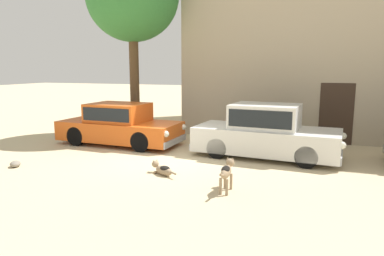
# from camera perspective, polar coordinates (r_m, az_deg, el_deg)

# --- Properties ---
(ground_plane) EXTENTS (80.00, 80.00, 0.00)m
(ground_plane) POSITION_cam_1_polar(r_m,az_deg,el_deg) (10.51, -5.35, -4.72)
(ground_plane) COLOR #CCB78E
(parked_sedan_nearest) EXTENTS (4.36, 1.87, 1.41)m
(parked_sedan_nearest) POSITION_cam_1_polar(r_m,az_deg,el_deg) (12.38, -11.63, 0.61)
(parked_sedan_nearest) COLOR #D15619
(parked_sedan_nearest) RESTS_ON ground_plane
(parked_sedan_second) EXTENTS (4.40, 2.04, 1.56)m
(parked_sedan_second) POSITION_cam_1_polar(r_m,az_deg,el_deg) (10.60, 11.81, -0.53)
(parked_sedan_second) COLOR silver
(parked_sedan_second) RESTS_ON ground_plane
(stray_dog_spotted) EXTENTS (0.86, 0.49, 0.33)m
(stray_dog_spotted) POSITION_cam_1_polar(r_m,az_deg,el_deg) (8.80, -4.78, -6.64)
(stray_dog_spotted) COLOR #997F60
(stray_dog_spotted) RESTS_ON ground_plane
(stray_dog_tan) EXTENTS (0.20, 1.01, 0.67)m
(stray_dog_tan) POSITION_cam_1_polar(r_m,az_deg,el_deg) (7.59, 5.63, -6.94)
(stray_dog_tan) COLOR #997F60
(stray_dog_tan) RESTS_ON ground_plane
(rubble_pile) EXTENTS (0.42, 0.44, 0.16)m
(rubble_pile) POSITION_cam_1_polar(r_m,az_deg,el_deg) (10.57, -26.64, -5.20)
(rubble_pile) COLOR gray
(rubble_pile) RESTS_ON ground_plane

